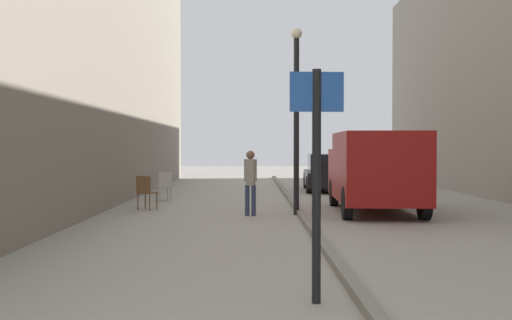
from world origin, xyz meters
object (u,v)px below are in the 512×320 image
pedestrian_main_foreground (250,178)px  delivery_van (375,169)px  street_sign_post (317,165)px  cafe_chair_by_doorway (146,190)px  parked_car (328,173)px  lamp_post (296,108)px  cafe_chair_near_window (164,184)px

pedestrian_main_foreground → delivery_van: delivery_van is taller
street_sign_post → cafe_chair_by_doorway: size_ratio=2.77×
parked_car → pedestrian_main_foreground: bearing=-106.4°
street_sign_post → cafe_chair_by_doorway: street_sign_post is taller
street_sign_post → delivery_van: bearing=-108.1°
parked_car → lamp_post: bearing=-99.6°
lamp_post → cafe_chair_by_doorway: (-4.06, 1.20, -2.18)m
delivery_van → parked_car: 8.02m
cafe_chair_by_doorway → street_sign_post: bearing=-47.5°
delivery_van → lamp_post: 2.69m
street_sign_post → lamp_post: (0.42, 8.82, 1.18)m
lamp_post → cafe_chair_near_window: 5.94m
lamp_post → street_sign_post: bearing=-92.7°
delivery_van → cafe_chair_near_window: (-6.05, 3.36, -0.60)m
cafe_chair_near_window → cafe_chair_by_doorway: 2.69m
parked_car → lamp_post: (-1.89, -8.53, 2.01)m
lamp_post → cafe_chair_near_window: size_ratio=5.06×
lamp_post → cafe_chair_near_window: lamp_post is taller
parked_car → street_sign_post: street_sign_post is taller
parked_car → cafe_chair_by_doorway: 9.44m
pedestrian_main_foreground → lamp_post: lamp_post is taller
pedestrian_main_foreground → cafe_chair_by_doorway: size_ratio=1.75×
pedestrian_main_foreground → delivery_van: 3.38m
parked_car → lamp_post: size_ratio=0.90×
delivery_van → street_sign_post: size_ratio=1.93×
delivery_van → cafe_chair_near_window: 6.95m
parked_car → cafe_chair_near_window: 7.44m
street_sign_post → lamp_post: bearing=-95.7°
lamp_post → cafe_chair_near_window: (-3.93, 3.89, -2.18)m
delivery_van → street_sign_post: (-2.54, -9.35, 0.40)m
parked_car → cafe_chair_near_window: size_ratio=4.56×
cafe_chair_near_window → cafe_chair_by_doorway: size_ratio=1.00×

